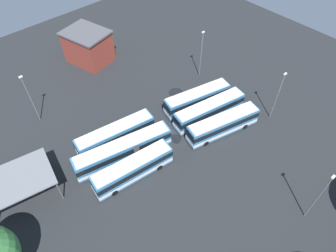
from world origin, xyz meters
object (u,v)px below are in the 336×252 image
bus_row1_slot1 (124,150)px  depot_building (88,46)px  lamp_post_mid_lot (278,95)px  bus_row1_slot0 (116,135)px  bus_row0_slot0 (197,99)px  lamp_post_far_corner (319,196)px  bus_row0_slot2 (223,125)px  bus_row1_slot2 (133,169)px  lamp_post_by_building (201,53)px  lamp_post_near_entrance (30,98)px  bus_row0_slot1 (209,110)px  maintenance_shelter (15,181)px

bus_row1_slot1 → depot_building: (-10.00, -25.25, 1.46)m
lamp_post_mid_lot → bus_row1_slot0: bearing=-30.0°
bus_row0_slot0 → lamp_post_mid_lot: lamp_post_mid_lot is taller
bus_row1_slot1 → lamp_post_far_corner: size_ratio=1.60×
lamp_post_far_corner → bus_row0_slot2: bearing=-100.0°
bus_row1_slot2 → lamp_post_by_building: size_ratio=1.28×
bus_row0_slot2 → lamp_post_by_building: (-8.15, -12.95, 3.41)m
bus_row0_slot2 → lamp_post_near_entrance: bearing=-47.4°
bus_row0_slot2 → lamp_post_mid_lot: lamp_post_mid_lot is taller
bus_row0_slot1 → bus_row1_slot2: size_ratio=1.08×
bus_row0_slot2 → depot_building: 32.33m
bus_row1_slot2 → lamp_post_near_entrance: (5.00, -19.92, 3.32)m
bus_row1_slot0 → maintenance_shelter: 15.43m
bus_row1_slot0 → lamp_post_mid_lot: size_ratio=1.36×
lamp_post_mid_lot → lamp_post_by_building: 16.36m
bus_row0_slot1 → maintenance_shelter: 31.08m
bus_row0_slot1 → lamp_post_mid_lot: size_ratio=1.40×
lamp_post_by_building → bus_row0_slot2: bearing=57.8°
depot_building → bus_row0_slot2: bearing=99.0°
bus_row1_slot1 → bus_row0_slot2: bearing=156.2°
bus_row0_slot1 → depot_building: bearing=-78.3°
lamp_post_mid_lot → lamp_post_near_entrance: lamp_post_mid_lot is taller
lamp_post_near_entrance → lamp_post_mid_lot: bearing=138.7°
bus_row0_slot1 → lamp_post_by_building: bearing=-128.5°
bus_row0_slot2 → lamp_post_near_entrance: 31.35m
depot_building → bus_row0_slot0: bearing=104.4°
bus_row1_slot1 → lamp_post_by_building: bearing=-164.8°
lamp_post_near_entrance → lamp_post_far_corner: bearing=114.2°
lamp_post_far_corner → lamp_post_near_entrance: 44.05m
bus_row1_slot1 → lamp_post_far_corner: 26.94m
bus_row1_slot2 → maintenance_shelter: (13.34, -7.56, 2.23)m
bus_row0_slot2 → bus_row1_slot2: 16.38m
bus_row0_slot1 → bus_row1_slot1: bearing=-10.6°
bus_row0_slot2 → bus_row1_slot2: (16.09, -3.03, -0.00)m
bus_row0_slot2 → lamp_post_far_corner: bearing=80.0°
bus_row0_slot0 → maintenance_shelter: maintenance_shelter is taller
bus_row0_slot0 → lamp_post_far_corner: size_ratio=1.30×
bus_row1_slot0 → lamp_post_by_building: (-22.34, -3.04, 3.41)m
bus_row0_slot1 → depot_building: depot_building is taller
bus_row1_slot1 → bus_row1_slot0: bearing=-104.9°
lamp_post_near_entrance → depot_building: bearing=-150.9°
bus_row1_slot0 → bus_row0_slot2: bearing=145.1°
maintenance_shelter → lamp_post_mid_lot: lamp_post_mid_lot is taller
lamp_post_far_corner → lamp_post_mid_lot: 18.28m
bus_row0_slot0 → maintenance_shelter: 31.04m
bus_row0_slot2 → bus_row0_slot1: bearing=-102.0°
bus_row0_slot1 → bus_row1_slot1: size_ratio=0.86×
bus_row0_slot2 → lamp_post_by_building: bearing=-122.2°
bus_row1_slot2 → lamp_post_by_building: lamp_post_by_building is taller
bus_row1_slot1 → lamp_post_mid_lot: size_ratio=1.62×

